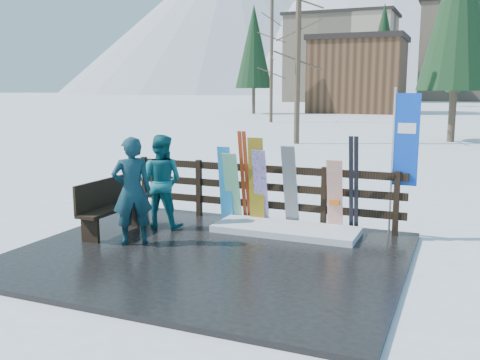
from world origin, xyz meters
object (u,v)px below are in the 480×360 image
at_px(person_front, 132,191).
at_px(snowboard_3, 260,187).
at_px(snowboard_2, 256,181).
at_px(person_back, 161,181).
at_px(snowboard_1, 232,187).
at_px(rental_flag, 403,145).
at_px(snowboard_4, 290,187).
at_px(bench, 108,205).
at_px(snowboard_0, 225,184).
at_px(snowboard_5, 335,196).

bearing_deg(person_front, snowboard_3, -167.82).
relative_size(snowboard_2, person_back, 0.96).
relative_size(snowboard_1, snowboard_2, 0.83).
relative_size(rental_flag, person_front, 1.44).
xyz_separation_m(snowboard_4, rental_flag, (1.95, 0.27, 0.83)).
height_order(bench, snowboard_4, snowboard_4).
distance_m(snowboard_3, snowboard_4, 0.59).
bearing_deg(snowboard_0, person_back, -135.91).
distance_m(bench, snowboard_5, 4.08).
xyz_separation_m(snowboard_1, person_front, (-0.93, -2.02, 0.22)).
bearing_deg(person_back, snowboard_1, -147.56).
bearing_deg(snowboard_1, person_front, -114.66).
xyz_separation_m(snowboard_1, snowboard_3, (0.59, 0.00, 0.04)).
xyz_separation_m(snowboard_3, person_front, (-1.52, -2.02, 0.17)).
xyz_separation_m(bench, snowboard_4, (2.90, 1.63, 0.26)).
bearing_deg(snowboard_0, snowboard_4, 0.00).
bearing_deg(snowboard_3, person_back, -151.69).
bearing_deg(bench, snowboard_4, 29.40).
xyz_separation_m(snowboard_1, snowboard_5, (2.02, 0.00, -0.02)).
relative_size(bench, snowboard_5, 1.11).
distance_m(snowboard_0, snowboard_4, 1.32).
bearing_deg(bench, snowboard_1, 43.52).
bearing_deg(rental_flag, snowboard_1, -175.06).
bearing_deg(snowboard_1, bench, -136.48).
distance_m(snowboard_0, person_front, 2.17).
distance_m(rental_flag, person_back, 4.40).
xyz_separation_m(person_front, person_back, (-0.13, 1.13, -0.03)).
bearing_deg(rental_flag, snowboard_5, -166.30).
xyz_separation_m(snowboard_0, snowboard_3, (0.73, 0.00, -0.01)).
bearing_deg(snowboard_2, person_back, -150.42).
distance_m(snowboard_4, person_front, 2.92).
relative_size(snowboard_0, snowboard_5, 1.10).
relative_size(snowboard_0, snowboard_2, 0.89).
bearing_deg(snowboard_3, bench, -144.71).
distance_m(snowboard_3, person_back, 1.88).
distance_m(snowboard_3, snowboard_5, 1.43).
height_order(snowboard_5, person_front, person_front).
relative_size(bench, snowboard_1, 1.08).
relative_size(snowboard_1, rental_flag, 0.54).
height_order(snowboard_1, rental_flag, rental_flag).
bearing_deg(person_back, snowboard_4, -165.92).
bearing_deg(bench, snowboard_3, 35.29).
bearing_deg(snowboard_5, snowboard_0, -180.00).
bearing_deg(snowboard_3, snowboard_1, 180.00).
bearing_deg(snowboard_0, snowboard_5, 0.00).
distance_m(bench, snowboard_3, 2.84).
bearing_deg(person_front, snowboard_0, -152.17).
height_order(bench, snowboard_2, snowboard_2).
bearing_deg(rental_flag, person_back, -164.54).
relative_size(snowboard_4, rental_flag, 0.62).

